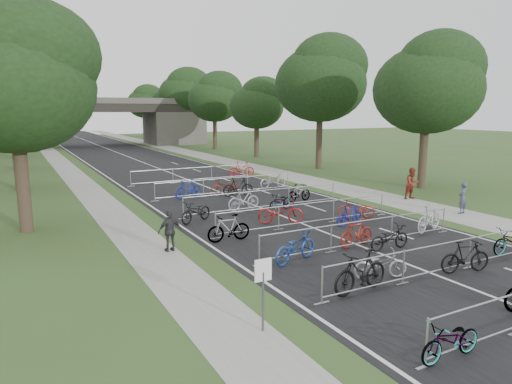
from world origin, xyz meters
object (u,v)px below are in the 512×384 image
overpass_bridge (99,122)px  park_sign (263,281)px  pedestrian_a (462,198)px  pedestrian_b (412,184)px  pedestrian_c (170,231)px  bike_0 (451,341)px

overpass_bridge → park_sign: size_ratio=16.99×
pedestrian_a → pedestrian_b: (0.74, 4.06, 0.12)m
park_sign → pedestrian_a: 16.49m
pedestrian_a → pedestrian_c: 15.29m
park_sign → bike_0: bearing=-46.7°
overpass_bridge → bike_0: 65.25m
park_sign → pedestrian_a: bearing=22.3°
pedestrian_a → pedestrian_c: (-15.26, 0.96, -0.03)m
overpass_bridge → pedestrian_b: 52.57m
park_sign → pedestrian_b: bearing=32.8°
overpass_bridge → pedestrian_b: bearing=-79.9°
bike_0 → pedestrian_c: pedestrian_c is taller
pedestrian_b → park_sign: bearing=-143.6°
pedestrian_a → pedestrian_b: size_ratio=0.87×
overpass_bridge → pedestrian_a: overpass_bridge is taller
overpass_bridge → pedestrian_a: (8.46, -55.76, -2.71)m
pedestrian_b → overpass_bridge: bearing=103.7°
park_sign → pedestrian_a: size_ratio=1.11×
park_sign → pedestrian_b: 19.04m
overpass_bridge → park_sign: bearing=-96.3°
park_sign → pedestrian_a: park_sign is taller
pedestrian_a → pedestrian_c: size_ratio=1.04×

